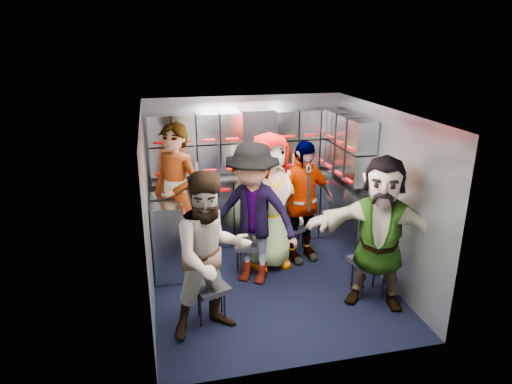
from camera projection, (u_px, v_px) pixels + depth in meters
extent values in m
plane|color=black|center=(271.00, 283.00, 5.61)|extent=(3.00, 3.00, 0.00)
cube|color=gray|center=(245.00, 168.00, 6.65)|extent=(2.80, 0.04, 2.10)
cube|color=gray|center=(148.00, 214.00, 4.97)|extent=(0.04, 3.00, 2.10)
cube|color=gray|center=(382.00, 195.00, 5.56)|extent=(0.04, 3.00, 2.10)
cube|color=silver|center=(273.00, 113.00, 4.92)|extent=(2.80, 3.00, 0.02)
cube|color=#979DA6|center=(249.00, 209.00, 6.64)|extent=(2.68, 0.38, 0.99)
cube|color=#979DA6|center=(168.00, 237.00, 5.71)|extent=(0.38, 0.76, 0.99)
cube|color=#B2B4B9|center=(248.00, 175.00, 6.47)|extent=(2.68, 0.42, 0.03)
cube|color=#979DA6|center=(247.00, 141.00, 6.37)|extent=(2.68, 0.28, 0.82)
cube|color=#979DA6|center=(350.00, 147.00, 6.03)|extent=(0.28, 1.00, 0.82)
cube|color=#979DA6|center=(348.00, 219.00, 6.26)|extent=(0.28, 1.20, 1.00)
cube|color=#AF0105|center=(251.00, 188.00, 6.33)|extent=(2.60, 0.02, 0.03)
cube|color=black|center=(211.00, 288.00, 4.79)|extent=(0.43, 0.42, 0.05)
cylinder|color=black|center=(201.00, 312.00, 4.72)|extent=(0.02, 0.02, 0.36)
cylinder|color=black|center=(225.00, 309.00, 4.78)|extent=(0.02, 0.02, 0.36)
cylinder|color=black|center=(198.00, 301.00, 4.92)|extent=(0.02, 0.02, 0.36)
cylinder|color=black|center=(221.00, 298.00, 4.98)|extent=(0.02, 0.02, 0.36)
cube|color=black|center=(249.00, 245.00, 5.73)|extent=(0.43, 0.42, 0.06)
cylinder|color=black|center=(241.00, 265.00, 5.67)|extent=(0.02, 0.02, 0.38)
cylinder|color=black|center=(262.00, 262.00, 5.72)|extent=(0.02, 0.02, 0.38)
cylinder|color=black|center=(238.00, 256.00, 5.88)|extent=(0.02, 0.02, 0.38)
cylinder|color=black|center=(258.00, 254.00, 5.93)|extent=(0.02, 0.02, 0.38)
cube|color=black|center=(266.00, 230.00, 6.11)|extent=(0.38, 0.36, 0.06)
cylinder|color=black|center=(258.00, 250.00, 6.05)|extent=(0.02, 0.02, 0.39)
cylinder|color=black|center=(278.00, 248.00, 6.10)|extent=(0.02, 0.02, 0.39)
cylinder|color=black|center=(254.00, 242.00, 6.26)|extent=(0.02, 0.02, 0.39)
cylinder|color=black|center=(273.00, 240.00, 6.32)|extent=(0.02, 0.02, 0.39)
cube|color=black|center=(297.00, 225.00, 6.27)|extent=(0.49, 0.48, 0.06)
cylinder|color=black|center=(289.00, 244.00, 6.20)|extent=(0.02, 0.02, 0.40)
cylinder|color=black|center=(308.00, 242.00, 6.26)|extent=(0.02, 0.02, 0.40)
cylinder|color=black|center=(284.00, 237.00, 6.42)|extent=(0.02, 0.02, 0.40)
cylinder|color=black|center=(303.00, 235.00, 6.48)|extent=(0.02, 0.02, 0.40)
cube|color=black|center=(369.00, 261.00, 5.26)|extent=(0.45, 0.43, 0.06)
cylinder|color=black|center=(361.00, 285.00, 5.19)|extent=(0.02, 0.02, 0.40)
cylinder|color=black|center=(384.00, 282.00, 5.25)|extent=(0.02, 0.02, 0.40)
cylinder|color=black|center=(352.00, 274.00, 5.42)|extent=(0.02, 0.02, 0.40)
cylinder|color=black|center=(374.00, 272.00, 5.48)|extent=(0.02, 0.02, 0.40)
imported|color=black|center=(176.00, 198.00, 5.74)|extent=(0.82, 0.81, 1.90)
imported|color=black|center=(212.00, 255.00, 4.46)|extent=(0.96, 0.83, 1.71)
imported|color=black|center=(252.00, 215.00, 5.41)|extent=(1.30, 1.16, 1.75)
imported|color=black|center=(269.00, 202.00, 5.79)|extent=(0.96, 0.71, 1.78)
imported|color=black|center=(302.00, 202.00, 5.97)|extent=(1.03, 0.62, 1.64)
imported|color=black|center=(380.00, 233.00, 4.95)|extent=(1.64, 1.22, 1.72)
cylinder|color=white|center=(196.00, 170.00, 6.22)|extent=(0.07, 0.07, 0.23)
cylinder|color=white|center=(266.00, 165.00, 6.43)|extent=(0.06, 0.06, 0.25)
cylinder|color=white|center=(293.00, 163.00, 6.51)|extent=(0.07, 0.07, 0.27)
cylinder|color=#C6B48C|center=(174.00, 176.00, 6.17)|extent=(0.08, 0.08, 0.10)
cylinder|color=#C6B48C|center=(331.00, 166.00, 6.65)|extent=(0.07, 0.07, 0.10)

